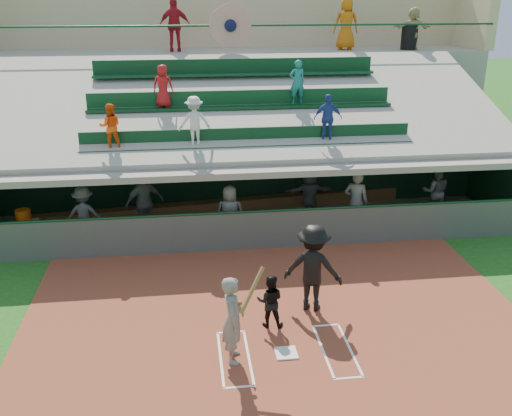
{
  "coord_description": "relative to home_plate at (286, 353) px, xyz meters",
  "views": [
    {
      "loc": [
        -1.8,
        -9.38,
        6.73
      ],
      "look_at": [
        -0.16,
        3.5,
        1.8
      ],
      "focal_mm": 40.0,
      "sensor_mm": 36.0,
      "label": 1
    }
  ],
  "objects": [
    {
      "name": "ground",
      "position": [
        0.0,
        0.0,
        -0.04
      ],
      "size": [
        100.0,
        100.0,
        0.0
      ],
      "primitive_type": "plane",
      "color": "#1A4F16",
      "rests_on": "ground"
    },
    {
      "name": "dirt_slab",
      "position": [
        0.0,
        0.5,
        -0.03
      ],
      "size": [
        11.0,
        9.0,
        0.02
      ],
      "primitive_type": "cube",
      "color": "brown",
      "rests_on": "ground"
    },
    {
      "name": "home_plate",
      "position": [
        0.0,
        0.0,
        0.0
      ],
      "size": [
        0.43,
        0.43,
        0.03
      ],
      "primitive_type": "cube",
      "color": "silver",
      "rests_on": "dirt_slab"
    },
    {
      "name": "batters_box_chalk",
      "position": [
        0.0,
        0.0,
        -0.01
      ],
      "size": [
        2.65,
        1.85,
        0.01
      ],
      "color": "white",
      "rests_on": "dirt_slab"
    },
    {
      "name": "dugout_floor",
      "position": [
        0.0,
        6.75,
        -0.02
      ],
      "size": [
        16.0,
        3.5,
        0.04
      ],
      "primitive_type": "cube",
      "color": "gray",
      "rests_on": "ground"
    },
    {
      "name": "concourse_slab",
      "position": [
        0.0,
        13.5,
        2.26
      ],
      "size": [
        20.0,
        3.0,
        4.6
      ],
      "primitive_type": "cube",
      "color": "gray",
      "rests_on": "ground"
    },
    {
      "name": "grandstand",
      "position": [
        -0.01,
        10.51,
        2.23
      ],
      "size": [
        20.4,
        10.4,
        7.8
      ],
      "color": "#4C514C",
      "rests_on": "ground"
    },
    {
      "name": "batter_at_plate",
      "position": [
        -1.04,
        -0.04,
        0.88
      ],
      "size": [
        0.87,
        0.76,
        1.95
      ],
      "color": "#62645E",
      "rests_on": "dirt_slab"
    },
    {
      "name": "catcher",
      "position": [
        -0.17,
        1.06,
        0.58
      ],
      "size": [
        0.65,
        0.55,
        1.18
      ],
      "primitive_type": "imported",
      "rotation": [
        0.0,
        0.0,
        2.94
      ],
      "color": "black",
      "rests_on": "dirt_slab"
    },
    {
      "name": "home_umpire",
      "position": [
        0.88,
        1.67,
        0.99
      ],
      "size": [
        1.49,
        1.17,
        2.02
      ],
      "primitive_type": "imported",
      "rotation": [
        0.0,
        0.0,
        2.77
      ],
      "color": "black",
      "rests_on": "dirt_slab"
    },
    {
      "name": "dugout_bench",
      "position": [
        0.11,
        7.96,
        0.21
      ],
      "size": [
        13.31,
        1.97,
        0.4
      ],
      "primitive_type": "cube",
      "rotation": [
        0.0,
        0.0,
        0.12
      ],
      "color": "brown",
      "rests_on": "dugout_floor"
    },
    {
      "name": "white_table",
      "position": [
        -6.31,
        6.04,
        0.33
      ],
      "size": [
        0.9,
        0.79,
        0.65
      ],
      "primitive_type": "cube",
      "rotation": [
        0.0,
        0.0,
        0.38
      ],
      "color": "white",
      "rests_on": "dugout_floor"
    },
    {
      "name": "water_cooler",
      "position": [
        -6.34,
        6.0,
        0.86
      ],
      "size": [
        0.41,
        0.41,
        0.41
      ],
      "primitive_type": "cylinder",
      "color": "#CD550C",
      "rests_on": "white_table"
    },
    {
      "name": "dugout_player_a",
      "position": [
        -4.72,
        6.1,
        0.82
      ],
      "size": [
        1.08,
        0.65,
        1.62
      ],
      "primitive_type": "imported",
      "rotation": [
        0.0,
        0.0,
        3.09
      ],
      "color": "#50534E",
      "rests_on": "dugout_floor"
    },
    {
      "name": "dugout_player_b",
      "position": [
        -3.05,
        6.41,
        0.97
      ],
      "size": [
        1.23,
        0.9,
        1.94
      ],
      "primitive_type": "imported",
      "rotation": [
        0.0,
        0.0,
        3.56
      ],
      "color": "#585C56",
      "rests_on": "dugout_floor"
    },
    {
      "name": "dugout_player_c",
      "position": [
        -0.63,
        5.6,
        0.83
      ],
      "size": [
        0.9,
        0.68,
        1.66
      ],
      "primitive_type": "imported",
      "rotation": [
        0.0,
        0.0,
        2.94
      ],
      "color": "#565853",
      "rests_on": "dugout_floor"
    },
    {
      "name": "dugout_player_d",
      "position": [
        1.98,
        7.04,
        0.81
      ],
      "size": [
        1.5,
        0.48,
        1.62
      ],
      "primitive_type": "imported",
      "rotation": [
        0.0,
        0.0,
        3.14
      ],
      "color": "#535550",
      "rests_on": "dugout_floor"
    },
    {
      "name": "dugout_player_e",
      "position": [
        3.06,
        5.7,
        0.96
      ],
      "size": [
        0.83,
        0.72,
        1.91
      ],
      "primitive_type": "imported",
      "rotation": [
        0.0,
        0.0,
        2.69
      ],
      "color": "#60635D",
      "rests_on": "dugout_floor"
    },
    {
      "name": "dugout_player_f",
      "position": [
        5.91,
        6.63,
        0.85
      ],
      "size": [
        0.97,
        0.85,
        1.69
      ],
      "primitive_type": "imported",
      "rotation": [
        0.0,
        0.0,
        2.86
      ],
      "color": "#61645E",
      "rests_on": "dugout_floor"
    },
    {
      "name": "trash_bin",
      "position": [
        7.09,
        12.87,
        5.03
      ],
      "size": [
        0.62,
        0.62,
        0.93
      ],
      "primitive_type": "cylinder",
      "color": "black",
      "rests_on": "concourse_slab"
    },
    {
      "name": "concourse_staff_a",
      "position": [
        -1.99,
        13.16,
        5.54
      ],
      "size": [
        1.14,
        0.48,
        1.94
      ],
      "primitive_type": "imported",
      "rotation": [
        0.0,
        0.0,
        3.14
      ],
      "color": "#B41421",
      "rests_on": "concourse_slab"
    },
    {
      "name": "concourse_staff_b",
      "position": [
        4.6,
        13.14,
        5.54
      ],
      "size": [
        1.02,
        0.74,
        1.95
      ],
      "primitive_type": "imported",
      "rotation": [
        0.0,
        0.0,
        3.02
      ],
      "color": "#CC630C",
      "rests_on": "concourse_slab"
    },
    {
      "name": "concourse_staff_c",
      "position": [
        7.15,
        12.77,
        5.37
      ],
      "size": [
        1.51,
        0.57,
        1.6
      ],
      "primitive_type": "imported",
      "rotation": [
        0.0,
        0.0,
        3.08
      ],
      "color": "tan",
      "rests_on": "concourse_slab"
    }
  ]
}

